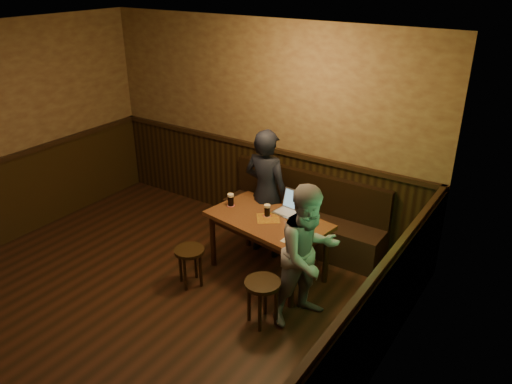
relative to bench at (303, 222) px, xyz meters
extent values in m
cube|color=black|center=(-0.82, -2.75, -0.32)|extent=(5.00, 6.00, 0.02)
cube|color=beige|center=(-0.82, -2.75, 2.50)|extent=(5.00, 6.00, 0.02)
cube|color=olive|center=(-0.82, 0.26, 1.09)|extent=(5.00, 0.02, 2.80)
cube|color=olive|center=(1.69, -2.75, 1.09)|extent=(0.02, 6.00, 2.80)
cube|color=black|center=(-0.82, 0.23, 0.24)|extent=(4.98, 0.04, 1.10)
cube|color=black|center=(-0.82, 0.20, 0.82)|extent=(4.98, 0.06, 0.06)
cube|color=black|center=(1.63, -2.75, 0.82)|extent=(0.06, 5.98, 0.06)
cube|color=black|center=(0.00, -0.04, -0.09)|extent=(2.20, 0.50, 0.45)
cube|color=black|center=(0.00, 0.16, 0.39)|extent=(2.20, 0.10, 0.50)
cube|color=#562718|center=(0.00, -0.86, 0.40)|extent=(1.49, 0.99, 0.05)
cube|color=black|center=(0.00, -0.86, 0.33)|extent=(1.35, 0.86, 0.08)
cube|color=maroon|center=(0.00, -0.86, 0.43)|extent=(0.36, 0.36, 0.00)
cylinder|color=black|center=(-0.65, -1.08, 0.03)|extent=(0.07, 0.07, 0.69)
cylinder|color=black|center=(-0.56, -0.46, 0.03)|extent=(0.07, 0.07, 0.69)
cylinder|color=black|center=(0.56, -1.27, 0.03)|extent=(0.07, 0.07, 0.69)
cylinder|color=black|center=(0.65, -0.64, 0.03)|extent=(0.07, 0.07, 0.69)
cylinder|color=black|center=(-0.62, -1.54, 0.13)|extent=(0.41, 0.41, 0.04)
cylinder|color=black|center=(-0.49, -1.52, -0.09)|extent=(0.04, 0.04, 0.45)
cylinder|color=black|center=(-0.65, -1.42, -0.09)|extent=(0.04, 0.04, 0.45)
cylinder|color=black|center=(-0.75, -1.57, -0.09)|extent=(0.04, 0.04, 0.45)
cylinder|color=black|center=(-0.59, -1.67, -0.09)|extent=(0.04, 0.04, 0.45)
cylinder|color=black|center=(0.44, -1.66, 0.17)|extent=(0.48, 0.48, 0.04)
cylinder|color=black|center=(0.57, -1.60, -0.07)|extent=(0.04, 0.04, 0.48)
cylinder|color=black|center=(0.39, -1.52, -0.07)|extent=(0.04, 0.04, 0.48)
cylinder|color=black|center=(0.31, -1.71, -0.07)|extent=(0.04, 0.04, 0.48)
cylinder|color=black|center=(0.49, -1.79, -0.07)|extent=(0.04, 0.04, 0.48)
cylinder|color=#AB152B|center=(-0.55, -0.83, 0.43)|extent=(0.10, 0.10, 0.00)
cylinder|color=silver|center=(-0.55, -0.83, 0.43)|extent=(0.08, 0.08, 0.00)
cylinder|color=black|center=(-0.55, -0.83, 0.50)|extent=(0.07, 0.07, 0.12)
cylinder|color=beige|center=(-0.55, -0.83, 0.57)|extent=(0.08, 0.08, 0.03)
cylinder|color=#AB152B|center=(-0.04, -0.82, 0.43)|extent=(0.09, 0.09, 0.00)
cylinder|color=silver|center=(-0.04, -0.82, 0.43)|extent=(0.08, 0.08, 0.00)
cylinder|color=black|center=(-0.04, -0.82, 0.49)|extent=(0.07, 0.07, 0.11)
cylinder|color=beige|center=(-0.04, -0.82, 0.56)|extent=(0.07, 0.07, 0.03)
cylinder|color=#AB152B|center=(0.46, -1.01, 0.43)|extent=(0.11, 0.11, 0.00)
cylinder|color=silver|center=(0.46, -1.01, 0.43)|extent=(0.09, 0.09, 0.00)
cylinder|color=black|center=(0.46, -1.01, 0.50)|extent=(0.08, 0.08, 0.13)
cylinder|color=beige|center=(0.46, -1.01, 0.58)|extent=(0.08, 0.08, 0.03)
cube|color=silver|center=(0.15, -0.64, 0.44)|extent=(0.38, 0.29, 0.02)
cube|color=#B2B2B7|center=(0.15, -0.64, 0.45)|extent=(0.35, 0.24, 0.00)
cube|color=silver|center=(0.17, -0.52, 0.56)|extent=(0.36, 0.12, 0.23)
cube|color=#5F8FB1|center=(0.17, -0.53, 0.56)|extent=(0.33, 0.10, 0.20)
cube|color=silver|center=(0.49, -1.16, 0.43)|extent=(0.23, 0.16, 0.00)
imported|color=black|center=(-0.29, -0.45, 0.51)|extent=(0.61, 0.40, 1.65)
imported|color=gray|center=(0.76, -1.32, 0.44)|extent=(0.83, 0.91, 1.51)
camera|label=1|loc=(2.68, -5.15, 3.11)|focal=35.00mm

